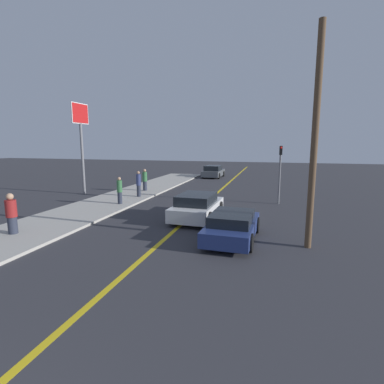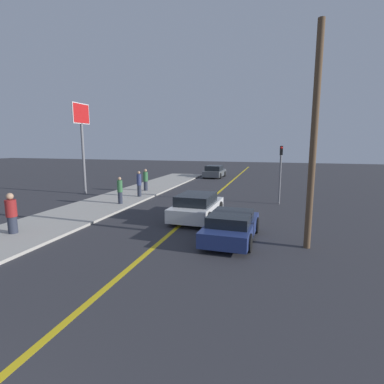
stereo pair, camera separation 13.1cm
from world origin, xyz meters
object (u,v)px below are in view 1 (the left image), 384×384
(pedestrian_far_standing, at_px, (139,184))
(roadside_sign, at_px, (81,127))
(traffic_light, at_px, (280,168))
(pedestrian_near_curb, at_px, (11,214))
(car_ahead_center, at_px, (197,207))
(pedestrian_by_sign, at_px, (145,180))
(utility_pole, at_px, (315,140))
(car_far_distant, at_px, (213,172))
(car_near_right_lane, at_px, (232,226))
(pedestrian_mid_group, at_px, (120,190))

(pedestrian_far_standing, xyz_separation_m, roadside_sign, (-4.71, 0.46, 3.98))
(traffic_light, bearing_deg, pedestrian_near_curb, -137.82)
(car_ahead_center, distance_m, pedestrian_by_sign, 9.32)
(pedestrian_by_sign, height_order, roadside_sign, roadside_sign)
(pedestrian_far_standing, height_order, utility_pole, utility_pole)
(car_ahead_center, xyz_separation_m, pedestrian_near_curb, (-6.70, -4.77, 0.31))
(pedestrian_near_curb, height_order, utility_pole, utility_pole)
(car_far_distant, distance_m, traffic_light, 15.13)
(car_far_distant, xyz_separation_m, roadside_sign, (-7.25, -13.34, 4.36))
(car_near_right_lane, xyz_separation_m, pedestrian_by_sign, (-8.23, 9.90, 0.39))
(car_far_distant, height_order, utility_pole, utility_pole)
(car_near_right_lane, height_order, utility_pole, utility_pole)
(pedestrian_near_curb, distance_m, pedestrian_mid_group, 6.82)
(pedestrian_mid_group, height_order, roadside_sign, roadside_sign)
(pedestrian_near_curb, relative_size, roadside_sign, 0.26)
(pedestrian_far_standing, relative_size, roadside_sign, 0.27)
(car_near_right_lane, bearing_deg, pedestrian_far_standing, 137.94)
(car_ahead_center, distance_m, car_far_distant, 18.56)
(pedestrian_mid_group, xyz_separation_m, utility_pole, (10.44, -4.88, 3.01))
(pedestrian_mid_group, distance_m, pedestrian_by_sign, 5.19)
(car_ahead_center, distance_m, roadside_sign, 12.08)
(car_near_right_lane, distance_m, car_far_distant, 21.75)
(roadside_sign, bearing_deg, pedestrian_far_standing, -5.60)
(car_near_right_lane, bearing_deg, traffic_light, 78.65)
(car_ahead_center, bearing_deg, traffic_light, 52.68)
(car_near_right_lane, distance_m, pedestrian_mid_group, 8.96)
(car_near_right_lane, bearing_deg, car_far_distant, 105.50)
(pedestrian_by_sign, relative_size, traffic_light, 0.46)
(car_ahead_center, height_order, utility_pole, utility_pole)
(pedestrian_far_standing, bearing_deg, car_near_right_lane, -44.24)
(roadside_sign, xyz_separation_m, utility_pole, (15.11, -7.95, -1.03))
(roadside_sign, bearing_deg, car_far_distant, 61.47)
(pedestrian_by_sign, height_order, utility_pole, utility_pole)
(pedestrian_by_sign, bearing_deg, car_near_right_lane, -50.27)
(car_near_right_lane, xyz_separation_m, utility_pole, (2.85, -0.13, 3.39))
(car_ahead_center, height_order, traffic_light, traffic_light)
(pedestrian_near_curb, bearing_deg, traffic_light, 42.18)
(utility_pole, bearing_deg, roadside_sign, 152.25)
(car_far_distant, bearing_deg, roadside_sign, -116.77)
(car_far_distant, height_order, pedestrian_mid_group, pedestrian_mid_group)
(car_far_distant, height_order, pedestrian_near_curb, pedestrian_near_curb)
(car_far_distant, height_order, pedestrian_by_sign, pedestrian_by_sign)
(pedestrian_near_curb, xyz_separation_m, utility_pole, (11.72, 1.82, 3.01))
(car_far_distant, xyz_separation_m, traffic_light, (6.88, -13.38, 1.64))
(traffic_light, height_order, roadside_sign, roadside_sign)
(car_near_right_lane, distance_m, traffic_light, 8.18)
(car_near_right_lane, relative_size, car_ahead_center, 0.97)
(car_ahead_center, height_order, pedestrian_far_standing, pedestrian_far_standing)
(utility_pole, bearing_deg, pedestrian_far_standing, 144.25)
(car_far_distant, distance_m, utility_pole, 22.94)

